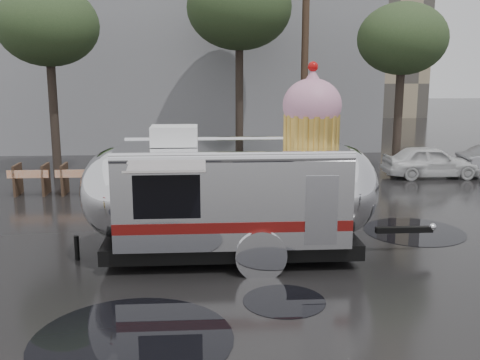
{
  "coord_description": "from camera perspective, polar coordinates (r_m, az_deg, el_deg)",
  "views": [
    {
      "loc": [
        -1.37,
        -8.19,
        4.18
      ],
      "look_at": [
        -0.66,
        3.61,
        1.73
      ],
      "focal_mm": 42.0,
      "sensor_mm": 36.0,
      "label": 1
    }
  ],
  "objects": [
    {
      "name": "ground",
      "position": [
        9.3,
        5.58,
        -15.05
      ],
      "size": [
        120.0,
        120.0,
        0.0
      ],
      "primitive_type": "plane",
      "color": "black",
      "rests_on": "ground"
    },
    {
      "name": "puddles",
      "position": [
        11.89,
        2.22,
        -8.84
      ],
      "size": [
        9.26,
        8.85,
        0.01
      ],
      "color": "black",
      "rests_on": "ground"
    },
    {
      "name": "grey_building",
      "position": [
        32.38,
        -8.41,
        15.72
      ],
      "size": [
        22.0,
        12.0,
        13.0
      ],
      "primitive_type": "cube",
      "color": "slate",
      "rests_on": "ground"
    },
    {
      "name": "utility_pole",
      "position": [
        22.53,
        6.61,
        12.77
      ],
      "size": [
        1.6,
        0.28,
        9.0
      ],
      "color": "#473323",
      "rests_on": "ground"
    },
    {
      "name": "tree_left",
      "position": [
        21.97,
        -18.92,
        14.52
      ],
      "size": [
        3.64,
        3.64,
        6.95
      ],
      "color": "#382D26",
      "rests_on": "ground"
    },
    {
      "name": "tree_mid",
      "position": [
        23.33,
        -0.07,
        17.04
      ],
      "size": [
        4.2,
        4.2,
        8.03
      ],
      "color": "#382D26",
      "rests_on": "ground"
    },
    {
      "name": "tree_right",
      "position": [
        22.45,
        16.18,
        13.51
      ],
      "size": [
        3.36,
        3.36,
        6.42
      ],
      "color": "#382D26",
      "rests_on": "ground"
    },
    {
      "name": "barricade_row",
      "position": [
        18.99,
        -16.09,
        0.16
      ],
      "size": [
        4.3,
        0.8,
        1.0
      ],
      "color": "#473323",
      "rests_on": "ground"
    },
    {
      "name": "airstream_trailer",
      "position": [
        12.11,
        -0.47,
        -1.0
      ],
      "size": [
        8.02,
        3.05,
        4.32
      ],
      "rotation": [
        0.0,
        0.0,
        0.01
      ],
      "color": "silver",
      "rests_on": "ground"
    }
  ]
}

